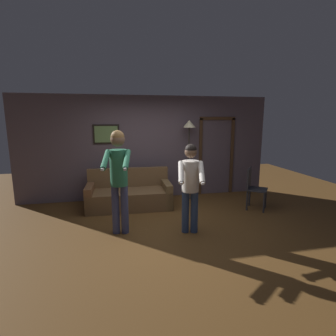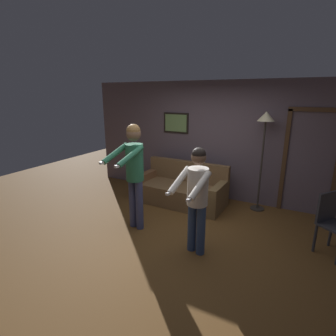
{
  "view_description": "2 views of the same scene",
  "coord_description": "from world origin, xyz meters",
  "px_view_note": "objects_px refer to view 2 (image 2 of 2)",
  "views": [
    {
      "loc": [
        -0.84,
        -4.56,
        2.04
      ],
      "look_at": [
        0.08,
        -0.16,
        1.19
      ],
      "focal_mm": 28.0,
      "sensor_mm": 36.0,
      "label": 1
    },
    {
      "loc": [
        1.72,
        -3.54,
        2.3
      ],
      "look_at": [
        -0.15,
        0.0,
        1.17
      ],
      "focal_mm": 28.0,
      "sensor_mm": 36.0,
      "label": 2
    }
  ],
  "objects_px": {
    "person_standing_left": "(134,166)",
    "dining_chair_distant": "(332,220)",
    "couch": "(181,191)",
    "person_standing_right": "(197,192)",
    "torchiere_lamp": "(265,130)"
  },
  "relations": [
    {
      "from": "person_standing_left",
      "to": "dining_chair_distant",
      "type": "distance_m",
      "value": 3.14
    },
    {
      "from": "couch",
      "to": "person_standing_left",
      "type": "bearing_deg",
      "value": -99.81
    },
    {
      "from": "couch",
      "to": "dining_chair_distant",
      "type": "distance_m",
      "value": 2.85
    },
    {
      "from": "couch",
      "to": "person_standing_right",
      "type": "bearing_deg",
      "value": -58.6
    },
    {
      "from": "couch",
      "to": "torchiere_lamp",
      "type": "distance_m",
      "value": 2.11
    },
    {
      "from": "torchiere_lamp",
      "to": "dining_chair_distant",
      "type": "distance_m",
      "value": 1.98
    },
    {
      "from": "person_standing_right",
      "to": "dining_chair_distant",
      "type": "height_order",
      "value": "person_standing_right"
    },
    {
      "from": "person_standing_left",
      "to": "person_standing_right",
      "type": "distance_m",
      "value": 1.26
    },
    {
      "from": "person_standing_left",
      "to": "person_standing_right",
      "type": "xyz_separation_m",
      "value": [
        1.23,
        -0.21,
        -0.18
      ]
    },
    {
      "from": "torchiere_lamp",
      "to": "person_standing_right",
      "type": "height_order",
      "value": "torchiere_lamp"
    },
    {
      "from": "person_standing_right",
      "to": "dining_chair_distant",
      "type": "xyz_separation_m",
      "value": [
        1.77,
        0.94,
        -0.43
      ]
    },
    {
      "from": "couch",
      "to": "dining_chair_distant",
      "type": "xyz_separation_m",
      "value": [
        2.75,
        -0.68,
        0.25
      ]
    },
    {
      "from": "person_standing_left",
      "to": "dining_chair_distant",
      "type": "bearing_deg",
      "value": 13.59
    },
    {
      "from": "torchiere_lamp",
      "to": "person_standing_right",
      "type": "distance_m",
      "value": 2.22
    },
    {
      "from": "person_standing_right",
      "to": "couch",
      "type": "bearing_deg",
      "value": 121.4
    }
  ]
}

